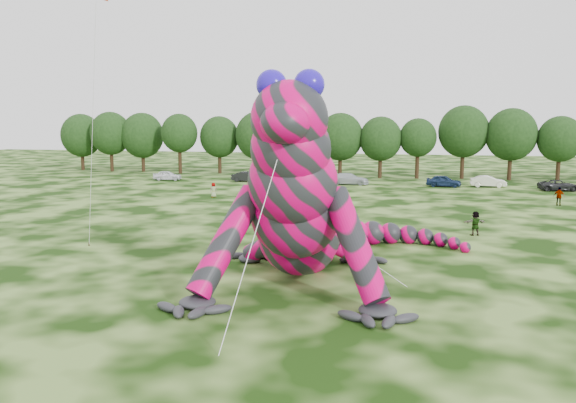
{
  "coord_description": "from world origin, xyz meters",
  "views": [
    {
      "loc": [
        1.39,
        -25.79,
        8.13
      ],
      "look_at": [
        -5.26,
        2.51,
        4.0
      ],
      "focal_mm": 35.0,
      "sensor_mm": 36.0,
      "label": 1
    }
  ],
  "objects_px": {
    "tree_8": "(380,147)",
    "spectator_0": "(260,205)",
    "tree_0": "(82,142)",
    "tree_11": "(511,144)",
    "inflatable_gecko": "(303,177)",
    "tree_5": "(258,143)",
    "tree_3": "(180,144)",
    "car_0": "(167,175)",
    "car_4": "(444,181)",
    "car_2": "(313,178)",
    "tree_2": "(143,142)",
    "tree_10": "(463,142)",
    "tree_4": "(219,145)",
    "tree_1": "(111,142)",
    "flying_kite": "(96,11)",
    "spectator_3": "(559,196)",
    "spectator_1": "(309,201)",
    "spectator_4": "(213,190)",
    "car_1": "(247,177)",
    "car_6": "(559,185)",
    "tree_6": "(291,145)",
    "tree_9": "(418,149)",
    "tree_7": "(340,145)",
    "car_3": "(349,179)",
    "tree_12": "(559,149)",
    "car_5": "(488,181)"
  },
  "relations": [
    {
      "from": "spectator_4",
      "to": "spectator_0",
      "type": "height_order",
      "value": "spectator_0"
    },
    {
      "from": "tree_3",
      "to": "car_3",
      "type": "relative_size",
      "value": 1.82
    },
    {
      "from": "tree_12",
      "to": "spectator_3",
      "type": "xyz_separation_m",
      "value": [
        -5.21,
        -24.56,
        -3.57
      ]
    },
    {
      "from": "spectator_0",
      "to": "car_2",
      "type": "bearing_deg",
      "value": -100.78
    },
    {
      "from": "tree_7",
      "to": "spectator_4",
      "type": "distance_m",
      "value": 27.78
    },
    {
      "from": "tree_3",
      "to": "car_2",
      "type": "bearing_deg",
      "value": -21.27
    },
    {
      "from": "tree_5",
      "to": "car_4",
      "type": "relative_size",
      "value": 2.27
    },
    {
      "from": "spectator_1",
      "to": "tree_8",
      "type": "bearing_deg",
      "value": 110.04
    },
    {
      "from": "tree_5",
      "to": "car_2",
      "type": "xyz_separation_m",
      "value": [
        10.59,
        -10.4,
        -4.17
      ]
    },
    {
      "from": "car_0",
      "to": "car_2",
      "type": "relative_size",
      "value": 0.75
    },
    {
      "from": "tree_10",
      "to": "tree_11",
      "type": "xyz_separation_m",
      "value": [
        6.39,
        -0.38,
        -0.22
      ]
    },
    {
      "from": "tree_10",
      "to": "spectator_0",
      "type": "bearing_deg",
      "value": -117.84
    },
    {
      "from": "tree_5",
      "to": "car_4",
      "type": "xyz_separation_m",
      "value": [
        27.58,
        -11.02,
        -4.16
      ]
    },
    {
      "from": "tree_0",
      "to": "tree_10",
      "type": "relative_size",
      "value": 0.91
    },
    {
      "from": "tree_7",
      "to": "car_3",
      "type": "xyz_separation_m",
      "value": [
        2.53,
        -9.59,
        -3.99
      ]
    },
    {
      "from": "tree_2",
      "to": "car_2",
      "type": "bearing_deg",
      "value": -19.38
    },
    {
      "from": "tree_8",
      "to": "spectator_0",
      "type": "distance_m",
      "value": 36.67
    },
    {
      "from": "car_5",
      "to": "spectator_0",
      "type": "xyz_separation_m",
      "value": [
        -22.14,
        -26.97,
        0.12
      ]
    },
    {
      "from": "tree_10",
      "to": "car_0",
      "type": "bearing_deg",
      "value": -163.95
    },
    {
      "from": "car_6",
      "to": "tree_6",
      "type": "bearing_deg",
      "value": 66.67
    },
    {
      "from": "car_2",
      "to": "spectator_1",
      "type": "relative_size",
      "value": 2.92
    },
    {
      "from": "tree_4",
      "to": "car_3",
      "type": "height_order",
      "value": "tree_4"
    },
    {
      "from": "inflatable_gecko",
      "to": "tree_11",
      "type": "bearing_deg",
      "value": 66.07
    },
    {
      "from": "inflatable_gecko",
      "to": "tree_5",
      "type": "distance_m",
      "value": 57.94
    },
    {
      "from": "spectator_0",
      "to": "spectator_3",
      "type": "relative_size",
      "value": 0.92
    },
    {
      "from": "tree_0",
      "to": "tree_8",
      "type": "distance_m",
      "value": 50.39
    },
    {
      "from": "spectator_4",
      "to": "tree_1",
      "type": "bearing_deg",
      "value": -88.6
    },
    {
      "from": "tree_3",
      "to": "flying_kite",
      "type": "bearing_deg",
      "value": -70.42
    },
    {
      "from": "tree_9",
      "to": "spectator_3",
      "type": "distance_m",
      "value": 28.01
    },
    {
      "from": "flying_kite",
      "to": "tree_10",
      "type": "relative_size",
      "value": 1.56
    },
    {
      "from": "tree_2",
      "to": "tree_5",
      "type": "relative_size",
      "value": 0.98
    },
    {
      "from": "tree_2",
      "to": "tree_11",
      "type": "distance_m",
      "value": 56.81
    },
    {
      "from": "tree_6",
      "to": "tree_9",
      "type": "bearing_deg",
      "value": 2.03
    },
    {
      "from": "tree_2",
      "to": "car_0",
      "type": "relative_size",
      "value": 2.45
    },
    {
      "from": "tree_10",
      "to": "spectator_3",
      "type": "distance_m",
      "value": 26.81
    },
    {
      "from": "tree_3",
      "to": "car_0",
      "type": "distance_m",
      "value": 11.23
    },
    {
      "from": "tree_4",
      "to": "tree_9",
      "type": "xyz_separation_m",
      "value": [
        30.71,
        -1.37,
        -0.19
      ]
    },
    {
      "from": "flying_kite",
      "to": "tree_6",
      "type": "height_order",
      "value": "flying_kite"
    },
    {
      "from": "flying_kite",
      "to": "tree_2",
      "type": "relative_size",
      "value": 1.7
    },
    {
      "from": "tree_11",
      "to": "car_1",
      "type": "bearing_deg",
      "value": -163.1
    },
    {
      "from": "tree_12",
      "to": "spectator_0",
      "type": "height_order",
      "value": "tree_12"
    },
    {
      "from": "tree_10",
      "to": "spectator_4",
      "type": "bearing_deg",
      "value": -135.49
    },
    {
      "from": "tree_4",
      "to": "car_2",
      "type": "distance_m",
      "value": 20.52
    },
    {
      "from": "tree_0",
      "to": "tree_11",
      "type": "xyz_separation_m",
      "value": [
        68.34,
        -1.04,
        0.28
      ]
    },
    {
      "from": "tree_5",
      "to": "tree_10",
      "type": "relative_size",
      "value": 0.93
    },
    {
      "from": "tree_6",
      "to": "car_4",
      "type": "relative_size",
      "value": 2.2
    },
    {
      "from": "tree_0",
      "to": "car_2",
      "type": "height_order",
      "value": "tree_0"
    },
    {
      "from": "spectator_3",
      "to": "car_0",
      "type": "bearing_deg",
      "value": 3.27
    },
    {
      "from": "car_0",
      "to": "spectator_4",
      "type": "height_order",
      "value": "spectator_4"
    },
    {
      "from": "tree_2",
      "to": "tree_1",
      "type": "bearing_deg",
      "value": -172.42
    }
  ]
}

